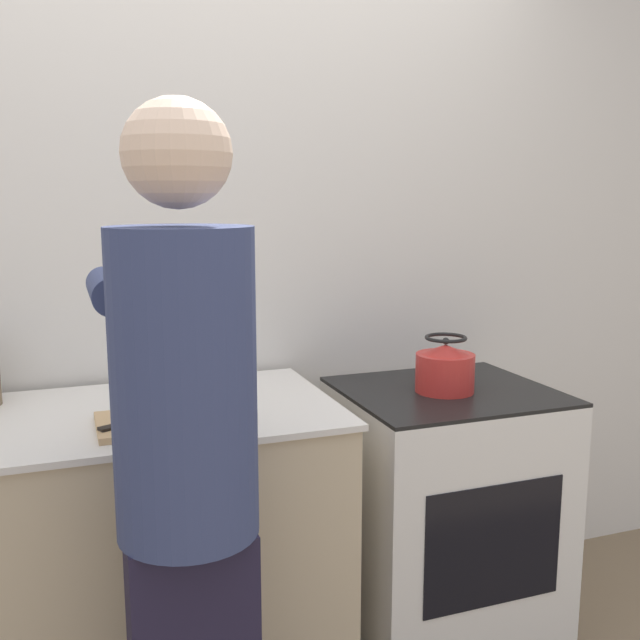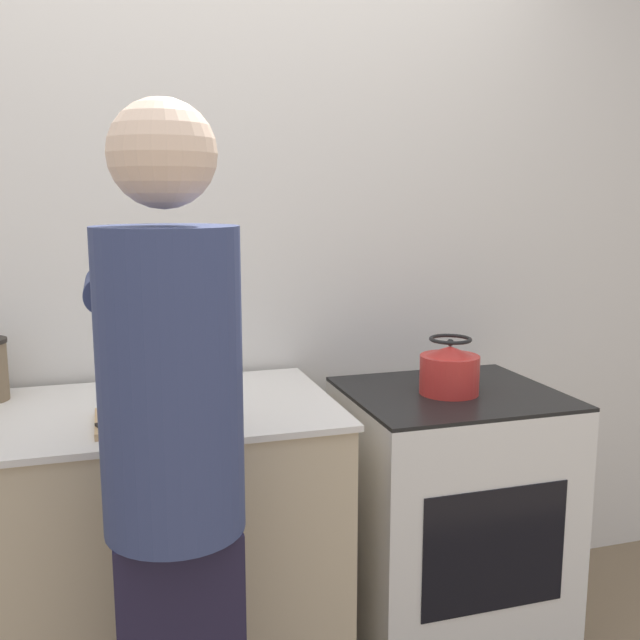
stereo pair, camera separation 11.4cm
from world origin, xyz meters
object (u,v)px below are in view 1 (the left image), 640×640
at_px(cutting_board, 155,422).
at_px(knife, 142,420).
at_px(person, 186,464).
at_px(oven, 443,516).
at_px(kettle, 445,368).

distance_m(cutting_board, knife, 0.04).
bearing_deg(person, cutting_board, 92.60).
distance_m(oven, cutting_board, 1.08).
xyz_separation_m(oven, person, (-0.95, -0.51, 0.50)).
xyz_separation_m(oven, kettle, (-0.02, -0.02, 0.52)).
relative_size(oven, knife, 3.64).
height_order(oven, cutting_board, cutting_board).
height_order(oven, person, person).
bearing_deg(cutting_board, kettle, 5.91).
distance_m(cutting_board, kettle, 0.95).
xyz_separation_m(cutting_board, knife, (-0.03, -0.01, 0.01)).
distance_m(knife, kettle, 0.98).
bearing_deg(cutting_board, person, -87.40).
distance_m(oven, knife, 1.12).
bearing_deg(kettle, oven, 38.52).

